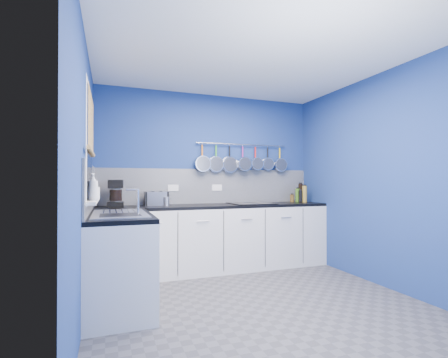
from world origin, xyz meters
TOP-DOWN VIEW (x-y plane):
  - floor at (0.00, 0.00)m, footprint 3.20×3.00m
  - ceiling at (0.00, 0.00)m, footprint 3.20×3.00m
  - wall_back at (0.00, 1.51)m, footprint 3.20×0.02m
  - wall_front at (0.00, -1.51)m, footprint 3.20×0.02m
  - wall_left at (-1.61, 0.00)m, footprint 0.02×3.00m
  - wall_right at (1.61, 0.00)m, footprint 0.02×3.00m
  - backsplash_back at (0.00, 1.49)m, footprint 3.20×0.02m
  - backsplash_left at (-1.59, 0.60)m, footprint 0.02×1.80m
  - cabinet_run_back at (0.00, 1.20)m, footprint 3.20×0.60m
  - worktop_back at (0.00, 1.20)m, footprint 3.20×0.60m
  - cabinet_run_left at (-1.30, 0.30)m, footprint 0.60×1.20m
  - worktop_left at (-1.30, 0.30)m, footprint 0.60×1.20m
  - window_frame at (-1.58, 0.30)m, footprint 0.01×1.00m
  - window_glass at (-1.57, 0.30)m, footprint 0.01×0.90m
  - bamboo_blind at (-1.56, 0.30)m, footprint 0.01×0.90m
  - window_sill at (-1.55, 0.30)m, footprint 0.10×0.98m
  - sink_unit at (-1.30, 0.30)m, footprint 0.50×0.95m
  - mixer_tap at (-1.14, 0.12)m, footprint 0.12×0.08m
  - socket_left at (-0.55, 1.48)m, footprint 0.15×0.01m
  - socket_right at (0.10, 1.48)m, footprint 0.15×0.01m
  - pot_rail at (0.50, 1.45)m, footprint 1.45×0.02m
  - soap_bottle_a at (-1.53, 0.01)m, footprint 0.12×0.12m
  - soap_bottle_b at (-1.53, 0.19)m, footprint 0.10×0.10m
  - paper_towel at (-1.32, 1.25)m, footprint 0.14×0.14m
  - coffee_maker at (-1.32, 1.22)m, footprint 0.21×0.23m
  - toaster at (-0.80, 1.32)m, footprint 0.31×0.22m
  - canister at (-0.69, 1.22)m, footprint 0.10×0.10m
  - hob at (0.52, 1.18)m, footprint 0.60×0.52m
  - pan_0 at (-0.14, 1.44)m, footprint 0.23×0.09m
  - pan_1 at (0.08, 1.44)m, footprint 0.23×0.05m
  - pan_2 at (0.29, 1.44)m, footprint 0.24×0.06m
  - pan_3 at (0.50, 1.44)m, footprint 0.22×0.13m
  - pan_4 at (0.71, 1.44)m, footprint 0.20×0.11m
  - pan_5 at (0.92, 1.44)m, footprint 0.19×0.06m
  - pan_6 at (1.14, 1.44)m, footprint 0.22×0.08m
  - condiment_0 at (1.45, 1.34)m, footprint 0.07×0.07m
  - condiment_1 at (1.37, 1.31)m, footprint 0.07×0.07m
  - condiment_2 at (1.29, 1.33)m, footprint 0.06×0.06m
  - condiment_3 at (1.43, 1.21)m, footprint 0.07×0.07m
  - condiment_4 at (1.36, 1.21)m, footprint 0.06×0.06m

SIDE VIEW (x-z plane):
  - floor at x=0.00m, z-range -0.02..0.00m
  - cabinet_run_back at x=0.00m, z-range 0.00..0.86m
  - cabinet_run_left at x=-1.30m, z-range 0.00..0.86m
  - worktop_back at x=0.00m, z-range 0.86..0.90m
  - worktop_left at x=-1.30m, z-range 0.86..0.90m
  - sink_unit at x=-1.30m, z-range 0.90..0.91m
  - hob at x=0.52m, z-range 0.90..0.91m
  - condiment_2 at x=1.29m, z-range 0.90..1.01m
  - canister at x=-0.69m, z-range 0.90..1.02m
  - condiment_4 at x=1.36m, z-range 0.90..1.08m
  - toaster at x=-0.80m, z-range 0.90..1.08m
  - condiment_1 at x=1.37m, z-range 0.90..1.11m
  - condiment_3 at x=1.43m, z-range 0.90..1.15m
  - paper_towel at x=-1.32m, z-range 0.90..1.16m
  - mixer_tap at x=-1.14m, z-range 0.90..1.16m
  - window_sill at x=-1.55m, z-range 1.02..1.05m
  - condiment_0 at x=1.45m, z-range 0.90..1.18m
  - coffee_maker at x=-1.32m, z-range 0.90..1.24m
  - socket_left at x=-0.55m, z-range 1.09..1.18m
  - socket_right at x=0.10m, z-range 1.09..1.18m
  - soap_bottle_b at x=-1.53m, z-range 1.05..1.22m
  - backsplash_back at x=0.00m, z-range 0.90..1.40m
  - backsplash_left at x=-1.59m, z-range 0.90..1.40m
  - soap_bottle_a at x=-1.53m, z-range 1.05..1.29m
  - wall_back at x=0.00m, z-range 0.00..2.50m
  - wall_front at x=0.00m, z-range 0.00..2.50m
  - wall_left at x=-1.61m, z-range 0.00..2.50m
  - wall_right at x=1.61m, z-range 0.00..2.50m
  - window_glass at x=-1.57m, z-range 1.05..2.05m
  - window_frame at x=-1.58m, z-range 1.00..2.10m
  - pan_2 at x=0.29m, z-range 1.35..1.78m
  - pan_0 at x=-0.14m, z-range 1.36..1.78m
  - pan_1 at x=0.08m, z-range 1.36..1.78m
  - pan_6 at x=1.14m, z-range 1.37..1.78m
  - pan_3 at x=0.50m, z-range 1.37..1.78m
  - pan_4 at x=0.71m, z-range 1.39..1.78m
  - pan_5 at x=0.92m, z-range 1.40..1.78m
  - bamboo_blind at x=-1.56m, z-range 1.50..2.05m
  - pot_rail at x=0.50m, z-range 1.77..1.79m
  - ceiling at x=0.00m, z-range 2.50..2.52m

